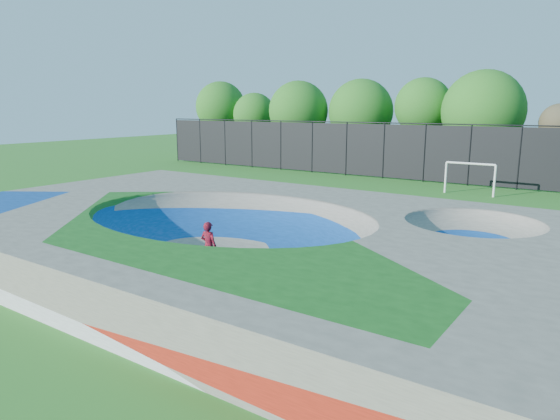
# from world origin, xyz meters

# --- Properties ---
(ground) EXTENTS (120.00, 120.00, 0.00)m
(ground) POSITION_xyz_m (0.00, 0.00, 0.00)
(ground) COLOR #22651C
(ground) RESTS_ON ground
(skate_deck) EXTENTS (22.00, 14.00, 1.50)m
(skate_deck) POSITION_xyz_m (0.00, 0.00, 0.75)
(skate_deck) COLOR gray
(skate_deck) RESTS_ON ground
(skater) EXTENTS (0.61, 0.43, 1.60)m
(skater) POSITION_xyz_m (0.72, -1.75, 0.80)
(skater) COLOR red
(skater) RESTS_ON ground
(skateboard) EXTENTS (0.80, 0.30, 0.05)m
(skateboard) POSITION_xyz_m (0.72, -1.75, 0.03)
(skateboard) COLOR black
(skateboard) RESTS_ON ground
(soccer_goal) EXTENTS (2.91, 0.12, 1.92)m
(soccer_goal) POSITION_xyz_m (3.97, 17.37, 1.33)
(soccer_goal) COLOR white
(soccer_goal) RESTS_ON ground
(fence) EXTENTS (48.09, 0.09, 4.04)m
(fence) POSITION_xyz_m (0.00, 21.00, 2.10)
(fence) COLOR black
(fence) RESTS_ON ground
(treeline) EXTENTS (53.46, 7.67, 8.62)m
(treeline) POSITION_xyz_m (2.51, 26.13, 5.02)
(treeline) COLOR #3F2C1F
(treeline) RESTS_ON ground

